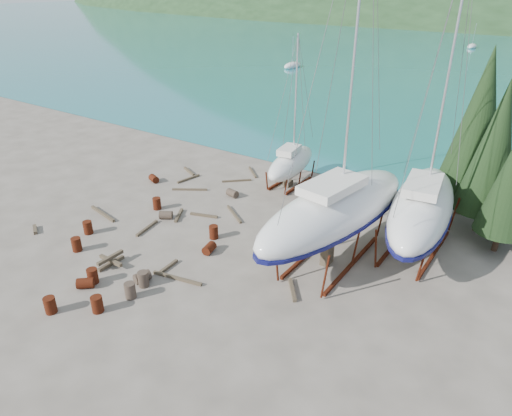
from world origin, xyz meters
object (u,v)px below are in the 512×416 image
Objects in this scene: large_sailboat_near at (335,210)px; large_sailboat_far at (422,206)px; worker at (326,226)px; small_sailboat_shore at (291,162)px.

large_sailboat_far is (3.76, 3.85, -0.30)m from large_sailboat_near.
worker is at bearing 135.19° from large_sailboat_near.
worker is (-5.19, -1.90, -2.06)m from large_sailboat_far.
worker is at bearing -52.42° from small_sailboat_shore.
small_sailboat_shore is at bearing 41.79° from worker.
large_sailboat_near reaches higher than small_sailboat_shore.
small_sailboat_shore is (-7.72, 8.15, -1.37)m from large_sailboat_near.
large_sailboat_near is at bearing -54.37° from small_sailboat_shore.
small_sailboat_shore reaches higher than worker.
large_sailboat_near is at bearing -142.72° from large_sailboat_far.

